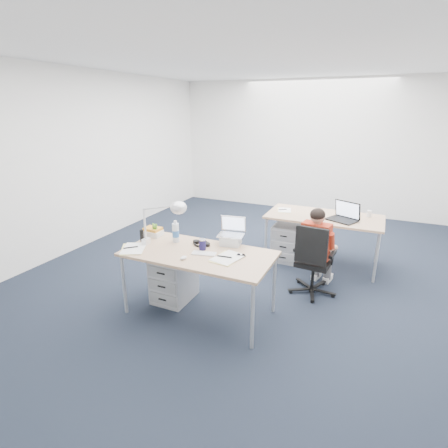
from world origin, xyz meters
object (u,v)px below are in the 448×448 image
Objects in this scene: desk_far at (324,219)px; drawer_pedestal_far at (288,242)px; office_chair at (312,274)px; water_bottle at (176,231)px; seated_person at (318,248)px; dark_laptop at (342,211)px; can_koozie at (202,244)px; bear_figurine at (155,230)px; headphones at (201,243)px; drawer_pedestal_near at (174,278)px; sunglasses at (241,255)px; book_stack at (153,232)px; wireless_keyboard at (204,253)px; computer_mouse at (184,258)px; far_cup at (369,214)px; desk_lamp at (158,222)px; cordless_phone at (142,236)px; desk_near at (199,256)px; silver_laptop at (231,232)px.

desk_far is 2.91× the size of drawer_pedestal_far.
water_bottle reaches higher than office_chair.
seated_person is at bearing 32.61° from water_bottle.
dark_laptop is (0.25, -0.14, 0.18)m from desk_far.
can_koozie reaches higher than desk_far.
headphones is at bearing -2.87° from bear_figurine.
water_bottle is (-0.90, -1.70, 0.58)m from drawer_pedestal_far.
drawer_pedestal_near is 5.91× the size of sunglasses.
bear_figurine is at bearing -22.13° from book_stack.
wireless_keyboard is (-0.44, -1.88, 0.46)m from drawer_pedestal_far.
computer_mouse reaches higher than drawer_pedestal_far.
can_koozie reaches higher than far_cup.
can_koozie reaches higher than wireless_keyboard.
wireless_keyboard is 0.44× the size of desk_lamp.
wireless_keyboard is (-0.93, -1.94, 0.05)m from desk_far.
sunglasses is at bearing -3.51° from drawer_pedestal_near.
desk_far is 7.11× the size of headphones.
cordless_phone is at bearing 170.33° from sunglasses.
seated_person is at bearing 45.83° from desk_near.
desk_far is 1.92m from sunglasses.
office_chair is 0.32m from seated_person.
office_chair reaches higher than far_cup.
headphones is at bearing -132.19° from seated_person.
water_bottle reaches higher than cordless_phone.
silver_laptop is 0.94m from bear_figurine.
sunglasses is (0.38, 0.10, 0.00)m from wireless_keyboard.
office_chair is 2.44× the size of dark_laptop.
dark_laptop is 4.10× the size of far_cup.
can_koozie is at bearing -118.64° from desk_far.
drawer_pedestal_near is at bearing -171.16° from silver_laptop.
book_stack is at bearing 160.12° from sunglasses.
book_stack is (-0.98, -0.11, -0.10)m from silver_laptop.
desk_near is 0.46m from silver_laptop.
desk_lamp reaches higher than headphones.
seated_person is at bearing 16.89° from cordless_phone.
bear_figurine is at bearing 121.21° from desk_lamp.
silver_laptop is (-0.85, -0.76, 0.34)m from seated_person.
bear_figurine reaches higher than book_stack.
desk_near is 1.49m from office_chair.
desk_lamp is at bearing -117.45° from drawer_pedestal_far.
can_koozie is at bearing -127.70° from far_cup.
bear_figurine is at bearing -126.43° from drawer_pedestal_far.
desk_far is 5.28× the size of silver_laptop.
far_cup is at bearing 59.20° from headphones.
seated_person is 0.98m from drawer_pedestal_far.
bear_figurine is at bearing 162.77° from desk_near.
office_chair reaches higher than sunglasses.
cordless_phone is at bearing -104.37° from bear_figurine.
sunglasses is at bearing -111.54° from seated_person.
office_chair is 1.75m from water_bottle.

